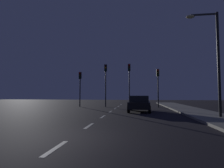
{
  "coord_description": "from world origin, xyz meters",
  "views": [
    {
      "loc": [
        2.38,
        -6.32,
        1.59
      ],
      "look_at": [
        -0.38,
        14.09,
        2.8
      ],
      "focal_mm": 28.68,
      "sensor_mm": 36.0,
      "label": 1
    }
  ],
  "objects_px": {
    "traffic_signal_far_right": "(158,80)",
    "street_lamp_right": "(213,54)",
    "traffic_signal_center_left": "(106,77)",
    "car_stopped_ahead": "(139,104)",
    "traffic_signal_far_left": "(80,82)",
    "traffic_signal_center_right": "(129,77)"
  },
  "relations": [
    {
      "from": "traffic_signal_far_right",
      "to": "street_lamp_right",
      "type": "distance_m",
      "value": 10.4
    },
    {
      "from": "traffic_signal_center_left",
      "to": "traffic_signal_far_right",
      "type": "distance_m",
      "value": 6.59
    },
    {
      "from": "traffic_signal_center_left",
      "to": "car_stopped_ahead",
      "type": "height_order",
      "value": "traffic_signal_center_left"
    },
    {
      "from": "traffic_signal_far_left",
      "to": "traffic_signal_center_right",
      "type": "height_order",
      "value": "traffic_signal_center_right"
    },
    {
      "from": "traffic_signal_far_right",
      "to": "street_lamp_right",
      "type": "xyz_separation_m",
      "value": [
        2.41,
        -10.07,
        0.97
      ]
    },
    {
      "from": "traffic_signal_far_left",
      "to": "street_lamp_right",
      "type": "distance_m",
      "value": 16.0
    },
    {
      "from": "traffic_signal_center_left",
      "to": "car_stopped_ahead",
      "type": "distance_m",
      "value": 7.75
    },
    {
      "from": "traffic_signal_center_right",
      "to": "street_lamp_right",
      "type": "distance_m",
      "value": 11.71
    },
    {
      "from": "traffic_signal_far_right",
      "to": "car_stopped_ahead",
      "type": "xyz_separation_m",
      "value": [
        -2.39,
        -5.76,
        -2.58
      ]
    },
    {
      "from": "traffic_signal_center_left",
      "to": "street_lamp_right",
      "type": "xyz_separation_m",
      "value": [
        8.98,
        -10.07,
        0.5
      ]
    },
    {
      "from": "traffic_signal_center_left",
      "to": "traffic_signal_far_right",
      "type": "height_order",
      "value": "traffic_signal_center_left"
    },
    {
      "from": "traffic_signal_center_right",
      "to": "traffic_signal_far_right",
      "type": "distance_m",
      "value": 3.57
    },
    {
      "from": "traffic_signal_center_left",
      "to": "traffic_signal_center_right",
      "type": "distance_m",
      "value": 3.03
    },
    {
      "from": "traffic_signal_far_left",
      "to": "car_stopped_ahead",
      "type": "relative_size",
      "value": 1.16
    },
    {
      "from": "traffic_signal_far_left",
      "to": "traffic_signal_far_right",
      "type": "relative_size",
      "value": 0.96
    },
    {
      "from": "traffic_signal_center_right",
      "to": "car_stopped_ahead",
      "type": "relative_size",
      "value": 1.4
    },
    {
      "from": "traffic_signal_far_left",
      "to": "traffic_signal_far_right",
      "type": "xyz_separation_m",
      "value": [
        9.98,
        0.0,
        0.13
      ]
    },
    {
      "from": "traffic_signal_far_left",
      "to": "car_stopped_ahead",
      "type": "height_order",
      "value": "traffic_signal_far_left"
    },
    {
      "from": "car_stopped_ahead",
      "to": "street_lamp_right",
      "type": "height_order",
      "value": "street_lamp_right"
    },
    {
      "from": "car_stopped_ahead",
      "to": "street_lamp_right",
      "type": "xyz_separation_m",
      "value": [
        4.8,
        -4.31,
        3.55
      ]
    },
    {
      "from": "street_lamp_right",
      "to": "traffic_signal_far_left",
      "type": "bearing_deg",
      "value": 140.89
    },
    {
      "from": "traffic_signal_far_left",
      "to": "traffic_signal_far_right",
      "type": "height_order",
      "value": "traffic_signal_far_right"
    }
  ]
}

